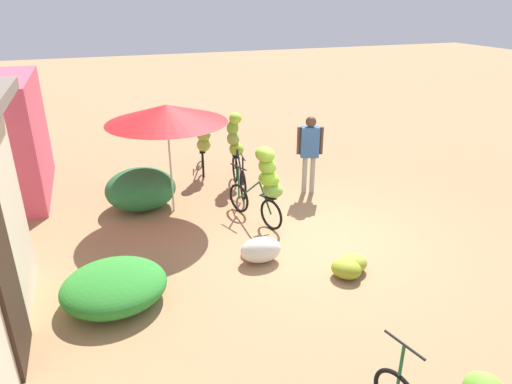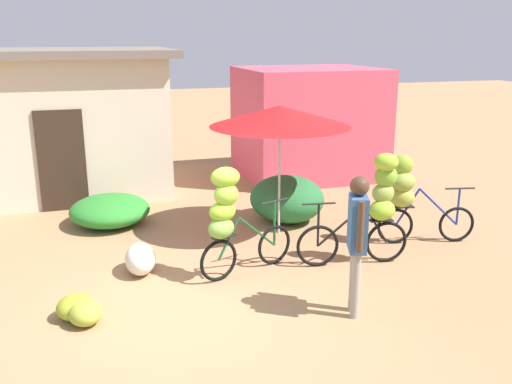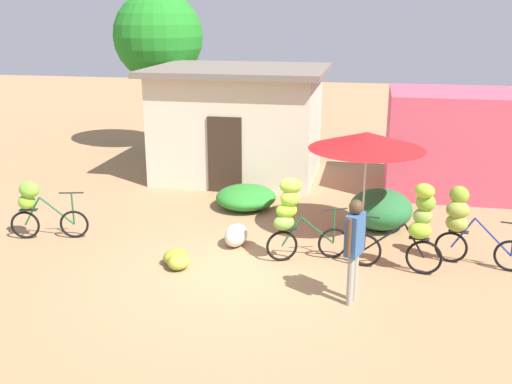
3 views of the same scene
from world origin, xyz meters
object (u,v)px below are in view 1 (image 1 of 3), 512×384
at_px(bicycle_center_loaded, 236,146).
at_px(banana_pile_on_ground, 349,267).
at_px(market_umbrella, 166,114).
at_px(person_vendor, 310,147).
at_px(bicycle_near_pile, 265,180).
at_px(produce_sack, 261,250).
at_px(bicycle_by_shop, 203,141).

distance_m(bicycle_center_loaded, banana_pile_on_ground, 4.42).
height_order(market_umbrella, person_vendor, market_umbrella).
xyz_separation_m(bicycle_near_pile, person_vendor, (1.20, -1.52, 0.13)).
height_order(market_umbrella, banana_pile_on_ground, market_umbrella).
relative_size(bicycle_near_pile, person_vendor, 0.92).
bearing_deg(produce_sack, bicycle_by_shop, -1.17).
bearing_deg(market_umbrella, bicycle_near_pile, -129.69).
height_order(bicycle_near_pile, bicycle_center_loaded, bicycle_center_loaded).
bearing_deg(market_umbrella, person_vendor, -91.75).
height_order(bicycle_by_shop, person_vendor, person_vendor).
distance_m(bicycle_center_loaded, person_vendor, 1.74).
bearing_deg(bicycle_near_pile, bicycle_by_shop, 8.11).
xyz_separation_m(market_umbrella, bicycle_by_shop, (1.85, -1.11, -1.19)).
xyz_separation_m(bicycle_by_shop, banana_pile_on_ground, (-5.23, -1.12, -0.74)).
distance_m(bicycle_center_loaded, bicycle_by_shop, 1.08).
bearing_deg(bicycle_by_shop, person_vendor, -134.65).
bearing_deg(person_vendor, bicycle_center_loaded, 53.76).
xyz_separation_m(bicycle_near_pile, banana_pile_on_ground, (-2.08, -0.67, -0.83)).
xyz_separation_m(bicycle_near_pile, produce_sack, (-1.22, 0.54, -0.75)).
distance_m(bicycle_near_pile, produce_sack, 1.53).
xyz_separation_m(market_umbrella, person_vendor, (-0.09, -3.08, -0.97)).
height_order(bicycle_by_shop, banana_pile_on_ground, bicycle_by_shop).
bearing_deg(banana_pile_on_ground, bicycle_by_shop, 12.06).
height_order(market_umbrella, bicycle_near_pile, market_umbrella).
bearing_deg(banana_pile_on_ground, bicycle_near_pile, 17.80).
distance_m(market_umbrella, bicycle_by_shop, 2.47).
distance_m(bicycle_near_pile, bicycle_by_shop, 3.18).
relative_size(bicycle_by_shop, produce_sack, 2.34).
bearing_deg(bicycle_near_pile, person_vendor, -51.65).
relative_size(market_umbrella, bicycle_center_loaded, 1.38).
bearing_deg(banana_pile_on_ground, bicycle_center_loaded, 7.27).
relative_size(market_umbrella, produce_sack, 3.41).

